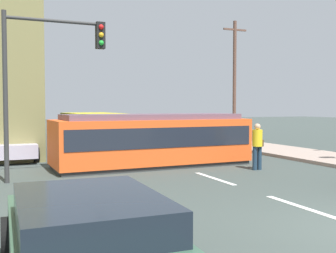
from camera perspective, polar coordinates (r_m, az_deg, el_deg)
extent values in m
plane|color=#3B4541|center=(16.68, -0.32, -5.05)|extent=(120.00, 120.00, 0.00)
cube|color=silver|center=(9.90, 18.07, -10.60)|extent=(0.16, 2.40, 0.01)
cube|color=silver|center=(13.12, 6.46, -7.20)|extent=(0.16, 2.40, 0.01)
cube|color=silver|center=(21.72, -5.80, -3.23)|extent=(0.16, 2.40, 0.01)
cube|color=silver|center=(27.49, -9.48, -1.99)|extent=(0.16, 2.40, 0.01)
cube|color=#2D3847|center=(25.09, -18.53, 1.83)|extent=(0.06, 13.08, 1.92)
cube|color=#2D3847|center=(25.25, -18.64, 9.11)|extent=(0.06, 13.08, 1.92)
cube|color=#2D3847|center=(25.81, -18.76, 16.18)|extent=(0.06, 13.08, 1.92)
cube|color=#F0561F|center=(15.71, -2.20, -1.98)|extent=(7.55, 2.76, 1.64)
cube|color=#2D2D2D|center=(15.81, -2.20, -5.22)|extent=(7.39, 2.63, 0.15)
cube|color=#634B5B|center=(15.66, -2.21, 1.39)|extent=(6.79, 2.36, 0.20)
cube|color=#1E232D|center=(15.70, -2.20, -1.26)|extent=(7.25, 2.79, 0.72)
cube|color=gold|center=(21.56, -10.30, -0.33)|extent=(2.61, 5.37, 1.64)
cube|color=black|center=(19.03, -8.43, 0.01)|extent=(2.25, 0.17, 0.98)
cube|color=black|center=(21.55, -10.30, 0.45)|extent=(2.63, 4.57, 0.66)
cylinder|color=black|center=(19.97, -9.11, -2.50)|extent=(2.57, 0.95, 0.90)
cylinder|color=black|center=(23.26, -11.28, -1.77)|extent=(2.57, 0.95, 0.90)
cylinder|color=#1F3548|center=(15.04, 11.98, -4.34)|extent=(0.16, 0.16, 0.85)
cylinder|color=#1F3548|center=(15.16, 12.60, -4.29)|extent=(0.16, 0.16, 0.85)
cylinder|color=yellow|center=(15.03, 12.32, -1.57)|extent=(0.36, 0.36, 0.60)
sphere|color=tan|center=(15.00, 12.34, -0.01)|extent=(0.22, 0.22, 0.22)
cube|color=#513A1C|center=(15.21, 12.88, -2.28)|extent=(0.22, 0.20, 0.24)
cube|color=#355742|center=(5.51, -11.17, -15.89)|extent=(1.90, 4.39, 0.55)
cube|color=black|center=(5.24, -10.91, -11.47)|extent=(1.72, 2.43, 0.40)
cylinder|color=black|center=(6.73, -21.27, -14.28)|extent=(0.23, 0.64, 0.64)
cylinder|color=black|center=(6.99, -5.64, -13.47)|extent=(0.23, 0.64, 0.64)
cube|color=silver|center=(18.74, -20.96, -2.79)|extent=(1.84, 4.12, 0.55)
cube|color=black|center=(18.55, -20.96, -1.37)|extent=(1.67, 2.27, 0.40)
cylinder|color=black|center=(20.04, -18.58, -2.96)|extent=(0.23, 0.64, 0.64)
cylinder|color=black|center=(17.61, -17.86, -3.73)|extent=(0.23, 0.64, 0.64)
cube|color=#A01B10|center=(24.93, -20.95, -1.45)|extent=(1.73, 4.45, 0.55)
cube|color=black|center=(24.75, -20.96, -0.38)|extent=(1.59, 2.45, 0.40)
cylinder|color=black|center=(26.31, -19.19, -1.63)|extent=(0.22, 0.64, 0.64)
cylinder|color=black|center=(23.66, -18.74, -2.10)|extent=(0.22, 0.64, 0.64)
cube|color=beige|center=(30.94, -21.81, -0.68)|extent=(1.81, 4.43, 0.55)
cube|color=black|center=(30.77, -21.82, 0.19)|extent=(1.65, 2.44, 0.40)
cylinder|color=black|center=(32.31, -20.30, -0.86)|extent=(0.23, 0.64, 0.64)
cylinder|color=black|center=(29.67, -20.02, -1.16)|extent=(0.23, 0.64, 0.64)
cylinder|color=#333333|center=(13.03, -21.68, 3.79)|extent=(0.14, 0.14, 5.10)
cylinder|color=#333333|center=(13.40, -15.55, 13.97)|extent=(2.86, 0.10, 0.10)
cube|color=black|center=(13.59, -9.40, 12.37)|extent=(0.28, 0.24, 0.84)
sphere|color=red|center=(13.51, -9.28, 13.51)|extent=(0.16, 0.16, 0.16)
sphere|color=gold|center=(13.47, -9.27, 12.46)|extent=(0.16, 0.16, 0.16)
sphere|color=green|center=(13.43, -9.26, 11.41)|extent=(0.16, 0.16, 0.16)
cylinder|color=brown|center=(29.10, 9.24, 6.35)|extent=(0.24, 0.24, 8.21)
cube|color=brown|center=(29.53, 9.29, 13.15)|extent=(1.80, 0.12, 0.12)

